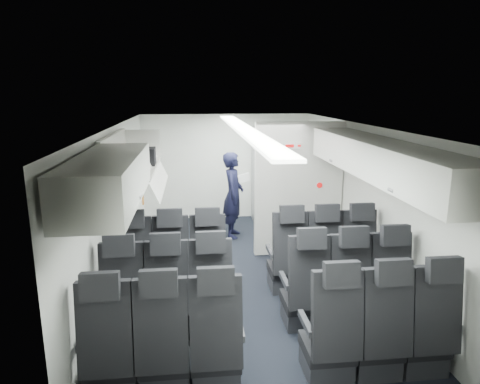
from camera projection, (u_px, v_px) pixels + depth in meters
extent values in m
cube|color=black|center=(243.00, 276.00, 6.16)|extent=(3.40, 6.00, 0.01)
cube|color=silver|center=(243.00, 126.00, 5.67)|extent=(3.40, 6.00, 0.01)
cube|color=silver|center=(226.00, 167.00, 8.82)|extent=(3.40, 0.01, 2.15)
cube|color=silver|center=(293.00, 312.00, 3.01)|extent=(3.40, 0.01, 2.15)
cube|color=silver|center=(118.00, 207.00, 5.73)|extent=(0.01, 6.00, 2.15)
cube|color=silver|center=(361.00, 200.00, 6.10)|extent=(0.01, 6.00, 2.15)
cube|color=white|center=(243.00, 129.00, 5.68)|extent=(0.25, 5.52, 0.03)
cube|color=black|center=(138.00, 276.00, 5.51)|extent=(0.44, 0.46, 0.12)
cube|color=#2D2D33|center=(139.00, 288.00, 5.55)|extent=(0.42, 0.42, 0.22)
cube|color=black|center=(134.00, 249.00, 5.20)|extent=(0.44, 0.20, 0.80)
cube|color=black|center=(131.00, 219.00, 5.06)|extent=(0.30, 0.12, 0.23)
cube|color=#2D2D33|center=(119.00, 257.00, 5.40)|extent=(0.05, 0.40, 0.06)
cube|color=#2D2D33|center=(154.00, 256.00, 5.44)|extent=(0.05, 0.40, 0.06)
cube|color=black|center=(173.00, 274.00, 5.56)|extent=(0.44, 0.46, 0.12)
cube|color=#2D2D33|center=(174.00, 286.00, 5.60)|extent=(0.42, 0.42, 0.22)
cube|color=black|center=(171.00, 248.00, 5.24)|extent=(0.44, 0.20, 0.80)
cube|color=black|center=(170.00, 218.00, 5.10)|extent=(0.30, 0.12, 0.23)
cube|color=#2D2D33|center=(155.00, 256.00, 5.44)|extent=(0.05, 0.40, 0.06)
cube|color=#2D2D33|center=(190.00, 254.00, 5.49)|extent=(0.05, 0.40, 0.06)
cube|color=black|center=(208.00, 273.00, 5.61)|extent=(0.44, 0.46, 0.12)
cube|color=#2D2D33|center=(208.00, 284.00, 5.65)|extent=(0.42, 0.42, 0.22)
cube|color=black|center=(208.00, 246.00, 5.29)|extent=(0.44, 0.20, 0.80)
cube|color=black|center=(207.00, 217.00, 5.15)|extent=(0.30, 0.12, 0.23)
cube|color=#2D2D33|center=(190.00, 254.00, 5.49)|extent=(0.05, 0.40, 0.06)
cube|color=#2D2D33|center=(225.00, 253.00, 5.54)|extent=(0.05, 0.40, 0.06)
cube|color=black|center=(286.00, 269.00, 5.72)|extent=(0.44, 0.46, 0.12)
cube|color=#2D2D33|center=(285.00, 280.00, 5.76)|extent=(0.42, 0.42, 0.22)
cube|color=black|center=(290.00, 243.00, 5.40)|extent=(0.44, 0.20, 0.80)
cube|color=black|center=(292.00, 214.00, 5.26)|extent=(0.30, 0.12, 0.23)
cube|color=#2D2D33|center=(270.00, 251.00, 5.60)|extent=(0.05, 0.40, 0.06)
cube|color=#2D2D33|center=(303.00, 250.00, 5.65)|extent=(0.05, 0.40, 0.06)
cube|color=black|center=(318.00, 268.00, 5.77)|extent=(0.44, 0.46, 0.12)
cube|color=#2D2D33|center=(318.00, 279.00, 5.81)|extent=(0.42, 0.42, 0.22)
cube|color=black|center=(325.00, 242.00, 5.45)|extent=(0.44, 0.20, 0.80)
cube|color=black|center=(327.00, 213.00, 5.31)|extent=(0.30, 0.12, 0.23)
cube|color=#2D2D33|center=(304.00, 250.00, 5.65)|extent=(0.05, 0.40, 0.06)
cube|color=#2D2D33|center=(336.00, 248.00, 5.70)|extent=(0.05, 0.40, 0.06)
cube|color=black|center=(350.00, 266.00, 5.82)|extent=(0.44, 0.46, 0.12)
cube|color=#2D2D33|center=(350.00, 277.00, 5.85)|extent=(0.42, 0.42, 0.22)
cube|color=black|center=(359.00, 241.00, 5.50)|extent=(0.44, 0.20, 0.80)
cube|color=black|center=(362.00, 212.00, 5.36)|extent=(0.30, 0.12, 0.23)
cube|color=#2D2D33|center=(337.00, 248.00, 5.70)|extent=(0.05, 0.40, 0.06)
cube|color=#2D2D33|center=(368.00, 247.00, 5.75)|extent=(0.05, 0.40, 0.06)
cube|color=black|center=(128.00, 311.00, 4.64)|extent=(0.44, 0.46, 0.12)
cube|color=#2D2D33|center=(129.00, 324.00, 4.68)|extent=(0.42, 0.42, 0.22)
cube|color=black|center=(122.00, 281.00, 4.33)|extent=(0.44, 0.20, 0.80)
cube|color=black|center=(119.00, 246.00, 4.19)|extent=(0.30, 0.12, 0.23)
cube|color=#2D2D33|center=(105.00, 289.00, 4.52)|extent=(0.05, 0.40, 0.06)
cube|color=#2D2D33|center=(147.00, 287.00, 4.57)|extent=(0.05, 0.40, 0.06)
cube|color=black|center=(170.00, 308.00, 4.69)|extent=(0.44, 0.46, 0.12)
cube|color=#2D2D33|center=(170.00, 322.00, 4.73)|extent=(0.42, 0.42, 0.22)
cube|color=black|center=(167.00, 279.00, 4.37)|extent=(0.44, 0.20, 0.80)
cube|color=black|center=(165.00, 244.00, 4.23)|extent=(0.30, 0.12, 0.23)
cube|color=#2D2D33|center=(148.00, 287.00, 4.57)|extent=(0.05, 0.40, 0.06)
cube|color=#2D2D33|center=(189.00, 285.00, 4.62)|extent=(0.05, 0.40, 0.06)
cube|color=black|center=(211.00, 306.00, 4.74)|extent=(0.44, 0.46, 0.12)
cube|color=#2D2D33|center=(211.00, 319.00, 4.78)|extent=(0.42, 0.42, 0.22)
cube|color=black|center=(211.00, 277.00, 4.42)|extent=(0.44, 0.20, 0.80)
cube|color=black|center=(211.00, 242.00, 4.28)|extent=(0.30, 0.12, 0.23)
cube|color=#2D2D33|center=(190.00, 285.00, 4.62)|extent=(0.05, 0.40, 0.06)
cube|color=#2D2D33|center=(231.00, 283.00, 4.67)|extent=(0.05, 0.40, 0.06)
cube|color=black|center=(302.00, 301.00, 4.85)|extent=(0.44, 0.46, 0.12)
cube|color=#2D2D33|center=(302.00, 314.00, 4.89)|extent=(0.42, 0.42, 0.22)
cube|color=black|center=(309.00, 272.00, 4.53)|extent=(0.44, 0.20, 0.80)
cube|color=black|center=(312.00, 238.00, 4.39)|extent=(0.30, 0.12, 0.23)
cube|color=#2D2D33|center=(285.00, 281.00, 4.73)|extent=(0.05, 0.40, 0.06)
cube|color=#2D2D33|center=(323.00, 279.00, 4.78)|extent=(0.05, 0.40, 0.06)
cube|color=black|center=(341.00, 299.00, 4.90)|extent=(0.44, 0.46, 0.12)
cube|color=#2D2D33|center=(340.00, 312.00, 4.94)|extent=(0.42, 0.42, 0.22)
cube|color=black|center=(350.00, 271.00, 4.58)|extent=(0.44, 0.20, 0.80)
cube|color=black|center=(354.00, 237.00, 4.44)|extent=(0.30, 0.12, 0.23)
cube|color=#2D2D33|center=(324.00, 279.00, 4.78)|extent=(0.05, 0.40, 0.06)
cube|color=#2D2D33|center=(362.00, 277.00, 4.83)|extent=(0.05, 0.40, 0.06)
cube|color=black|center=(378.00, 297.00, 4.95)|extent=(0.44, 0.46, 0.12)
cube|color=#2D2D33|center=(377.00, 310.00, 4.98)|extent=(0.42, 0.42, 0.22)
cube|color=black|center=(390.00, 269.00, 4.63)|extent=(0.44, 0.20, 0.80)
cube|color=black|center=(395.00, 235.00, 4.49)|extent=(0.30, 0.12, 0.23)
cube|color=#2D2D33|center=(363.00, 277.00, 4.83)|extent=(0.05, 0.40, 0.06)
cube|color=#2D2D33|center=(400.00, 275.00, 4.88)|extent=(0.05, 0.40, 0.06)
cube|color=black|center=(113.00, 361.00, 3.77)|extent=(0.44, 0.46, 0.12)
cube|color=#2D2D33|center=(115.00, 377.00, 3.81)|extent=(0.42, 0.42, 0.22)
cube|color=black|center=(105.00, 329.00, 3.45)|extent=(0.44, 0.20, 0.80)
cube|color=black|center=(100.00, 286.00, 3.31)|extent=(0.30, 0.12, 0.23)
cube|color=#2D2D33|center=(84.00, 336.00, 3.65)|extent=(0.05, 0.40, 0.06)
cube|color=#2D2D33|center=(137.00, 333.00, 3.70)|extent=(0.05, 0.40, 0.06)
cube|color=black|center=(165.00, 358.00, 3.82)|extent=(0.44, 0.46, 0.12)
cube|color=#2D2D33|center=(166.00, 374.00, 3.86)|extent=(0.42, 0.42, 0.22)
cube|color=black|center=(161.00, 326.00, 3.50)|extent=(0.44, 0.20, 0.80)
cube|color=black|center=(159.00, 283.00, 3.36)|extent=(0.30, 0.12, 0.23)
cube|color=#2D2D33|center=(138.00, 333.00, 3.70)|extent=(0.05, 0.40, 0.06)
cube|color=#2D2D33|center=(189.00, 330.00, 3.75)|extent=(0.05, 0.40, 0.06)
cube|color=black|center=(215.00, 355.00, 3.87)|extent=(0.44, 0.46, 0.12)
cube|color=#2D2D33|center=(216.00, 370.00, 3.90)|extent=(0.42, 0.42, 0.22)
cube|color=black|center=(216.00, 323.00, 3.55)|extent=(0.44, 0.20, 0.80)
cube|color=black|center=(216.00, 281.00, 3.41)|extent=(0.30, 0.12, 0.23)
cube|color=#2D2D33|center=(190.00, 330.00, 3.75)|extent=(0.05, 0.40, 0.06)
cube|color=#2D2D33|center=(240.00, 327.00, 3.80)|extent=(0.05, 0.40, 0.06)
cube|color=black|center=(327.00, 347.00, 3.98)|extent=(0.44, 0.46, 0.12)
cube|color=#2D2D33|center=(326.00, 362.00, 4.02)|extent=(0.42, 0.42, 0.22)
cube|color=black|center=(337.00, 316.00, 3.66)|extent=(0.44, 0.20, 0.80)
cube|color=black|center=(342.00, 275.00, 3.52)|extent=(0.30, 0.12, 0.23)
cube|color=#2D2D33|center=(306.00, 323.00, 3.86)|extent=(0.05, 0.40, 0.06)
cube|color=#2D2D33|center=(353.00, 320.00, 3.91)|extent=(0.05, 0.40, 0.06)
cube|color=black|center=(373.00, 344.00, 4.03)|extent=(0.44, 0.46, 0.12)
cube|color=#2D2D33|center=(372.00, 359.00, 4.06)|extent=(0.42, 0.42, 0.22)
cube|color=black|center=(387.00, 313.00, 3.71)|extent=(0.44, 0.20, 0.80)
cube|color=black|center=(394.00, 272.00, 3.57)|extent=(0.30, 0.12, 0.23)
cube|color=#2D2D33|center=(354.00, 320.00, 3.91)|extent=(0.05, 0.40, 0.06)
cube|color=#2D2D33|center=(399.00, 318.00, 3.96)|extent=(0.05, 0.40, 0.06)
cube|color=black|center=(418.00, 341.00, 4.08)|extent=(0.44, 0.46, 0.12)
cube|color=#2D2D33|center=(417.00, 356.00, 4.11)|extent=(0.42, 0.42, 0.22)
cube|color=black|center=(436.00, 310.00, 3.76)|extent=(0.44, 0.20, 0.80)
cube|color=black|center=(444.00, 270.00, 3.62)|extent=(0.30, 0.12, 0.23)
cube|color=#2D2D33|center=(400.00, 318.00, 3.96)|extent=(0.05, 0.40, 0.06)
cube|color=#2D2D33|center=(445.00, 315.00, 4.01)|extent=(0.05, 0.40, 0.06)
cube|color=silver|center=(108.00, 179.00, 3.65)|extent=(0.52, 1.80, 0.40)
cylinder|color=slate|center=(139.00, 197.00, 3.71)|extent=(0.04, 0.10, 0.04)
cube|color=#9E9E93|center=(136.00, 167.00, 5.39)|extent=(0.52, 1.70, 0.04)
cube|color=silver|center=(113.00, 152.00, 5.31)|extent=(0.06, 1.70, 0.44)
cube|color=silver|center=(125.00, 162.00, 4.54)|extent=(0.52, 0.04, 0.40)
cube|color=silver|center=(142.00, 144.00, 6.15)|extent=(0.52, 0.04, 0.40)
cube|color=silver|center=(156.00, 175.00, 5.44)|extent=(0.21, 1.61, 0.38)
cube|color=silver|center=(419.00, 173.00, 3.95)|extent=(0.52, 1.80, 0.40)
cylinder|color=slate|center=(392.00, 190.00, 3.96)|extent=(0.04, 0.10, 0.04)
cube|color=silver|center=(351.00, 148.00, 5.64)|extent=(0.52, 1.70, 0.40)
cylinder|color=slate|center=(332.00, 161.00, 5.65)|extent=(0.04, 0.10, 0.04)
cube|color=silver|center=(298.00, 189.00, 6.79)|extent=(1.40, 0.12, 2.13)
cube|color=white|center=(293.00, 146.00, 6.55)|extent=(0.24, 0.01, 0.10)
cube|color=red|center=(290.00, 146.00, 6.53)|extent=(0.13, 0.01, 0.04)
cube|color=red|center=(299.00, 146.00, 6.55)|extent=(0.05, 0.01, 0.03)
cylinder|color=white|center=(319.00, 185.00, 6.74)|extent=(0.11, 0.01, 0.11)
cylinder|color=red|center=(320.00, 185.00, 6.74)|extent=(0.09, 0.01, 0.09)
cube|color=#939399|center=(274.00, 174.00, 8.68)|extent=(0.85, 0.50, 1.90)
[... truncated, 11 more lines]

